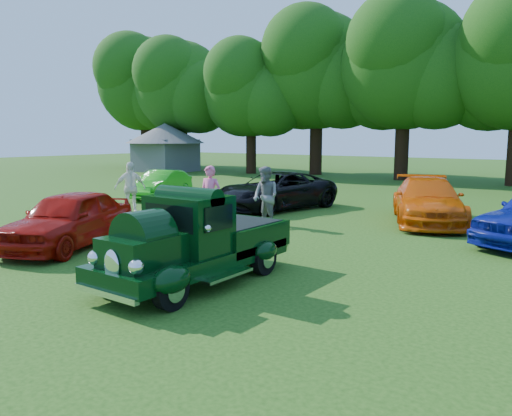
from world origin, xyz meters
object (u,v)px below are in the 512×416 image
Objects in this scene: red_convertible at (69,219)px; spectator_pink at (210,197)px; back_car_black at (276,191)px; gazebo at (165,142)px; spectator_white at (130,188)px; hero_pickup at (197,244)px; back_car_orange at (428,201)px; spectator_grey at (266,196)px; back_car_lime at (161,184)px.

red_convertible is 2.20× the size of spectator_pink.
spectator_pink is at bearing -70.85° from back_car_black.
gazebo is at bearing 108.60° from red_convertible.
hero_pickup is at bearing -94.47° from spectator_white.
hero_pickup is 31.99m from gazebo.
red_convertible is 2.24× the size of spectator_white.
red_convertible is 0.85× the size of back_car_orange.
hero_pickup is 0.84× the size of back_car_black.
spectator_pink is at bearing -41.02° from gazebo.
spectator_pink is 26.33m from gazebo.
spectator_pink is 1.02× the size of spectator_grey.
spectator_pink is (1.23, 4.11, 0.24)m from red_convertible.
red_convertible is at bearing -48.95° from gazebo.
back_car_lime is 0.61× the size of gazebo.
back_car_lime is 0.77× the size of back_car_orange.
spectator_white reaches higher than spectator_grey.
back_car_lime is 12.08m from back_car_orange.
hero_pickup is at bearing -54.04° from back_car_black.
red_convertible is 2.26× the size of spectator_grey.
gazebo is at bearing 158.43° from spectator_grey.
spectator_white is 0.30× the size of gazebo.
gazebo is (-12.90, 12.75, 1.76)m from back_car_lime.
spectator_grey reaches higher than back_car_lime.
back_car_orange is 2.64× the size of spectator_white.
spectator_white is (-9.46, -4.50, 0.23)m from back_car_orange.
hero_pickup is 0.87× the size of back_car_orange.
hero_pickup reaches higher than back_car_lime.
back_car_orange is at bearing 57.91° from spectator_grey.
red_convertible is at bearing -148.02° from back_car_orange.
spectator_pink is (6.94, -4.51, 0.33)m from back_car_lime.
hero_pickup is at bearing -58.79° from back_car_lime.
back_car_black is 5.79m from back_car_orange.
hero_pickup is 9.35m from spectator_white.
spectator_pink reaches higher than spectator_grey.
back_car_orange is (5.78, 0.38, 0.01)m from back_car_black.
hero_pickup reaches higher than back_car_orange.
back_car_black is (-4.22, 9.12, -0.02)m from hero_pickup.
back_car_black is at bearing -13.88° from spectator_white.
hero_pickup reaches higher than red_convertible.
hero_pickup reaches higher than back_car_black.
spectator_pink is at bearing -114.04° from spectator_grey.
spectator_white is at bearing -155.44° from spectator_grey.
back_car_lime is at bearing -44.65° from gazebo.
gazebo reaches higher than back_car_lime.
spectator_pink reaches higher than back_car_black.
back_car_orange reaches higher than back_car_lime.
back_car_lime is at bearing 139.41° from hero_pickup.
back_car_orange is 7.17m from spectator_pink.
spectator_white is (-3.10, 4.62, 0.23)m from red_convertible.
back_car_black is at bearing 86.36° from spectator_pink.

